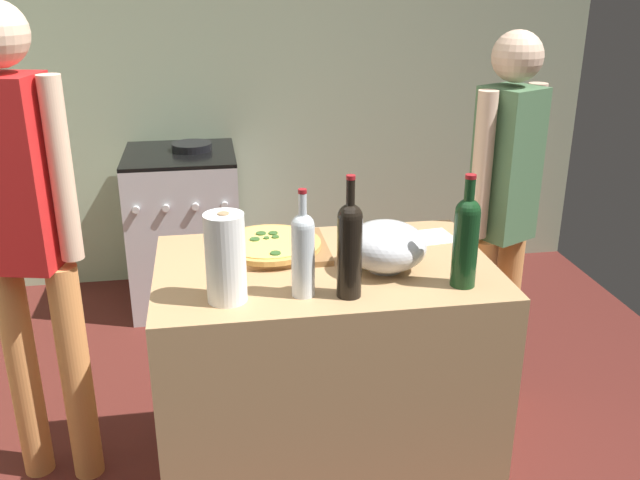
% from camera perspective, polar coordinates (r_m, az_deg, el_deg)
% --- Properties ---
extents(ground_plane, '(4.42, 3.25, 0.02)m').
position_cam_1_polar(ground_plane, '(3.36, -5.83, -11.86)').
color(ground_plane, '#511E19').
extents(kitchen_wall_rear, '(4.42, 0.10, 2.60)m').
position_cam_1_polar(kitchen_wall_rear, '(4.22, -7.81, 13.99)').
color(kitchen_wall_rear, '#99A889').
rests_on(kitchen_wall_rear, ground_plane).
extents(counter, '(1.12, 0.72, 0.90)m').
position_cam_1_polar(counter, '(2.55, 0.37, -11.33)').
color(counter, tan).
rests_on(counter, ground_plane).
extents(cutting_board, '(0.40, 0.32, 0.02)m').
position_cam_1_polar(cutting_board, '(2.44, -4.10, -0.76)').
color(cutting_board, olive).
rests_on(cutting_board, counter).
extents(pizza, '(0.36, 0.36, 0.03)m').
position_cam_1_polar(pizza, '(2.44, -4.11, -0.31)').
color(pizza, tan).
rests_on(pizza, cutting_board).
extents(mixing_bowl, '(0.27, 0.27, 0.16)m').
position_cam_1_polar(mixing_bowl, '(2.28, 5.36, -0.49)').
color(mixing_bowl, '#B2B2B7').
rests_on(mixing_bowl, counter).
extents(paper_towel_roll, '(0.12, 0.12, 0.27)m').
position_cam_1_polar(paper_towel_roll, '(2.06, -7.67, -1.46)').
color(paper_towel_roll, white).
rests_on(paper_towel_roll, counter).
extents(wine_bottle_green, '(0.07, 0.07, 0.38)m').
position_cam_1_polar(wine_bottle_green, '(2.06, 2.42, -0.48)').
color(wine_bottle_green, black).
rests_on(wine_bottle_green, counter).
extents(wine_bottle_amber, '(0.07, 0.07, 0.33)m').
position_cam_1_polar(wine_bottle_amber, '(2.07, -1.39, -0.89)').
color(wine_bottle_amber, silver).
rests_on(wine_bottle_amber, counter).
extents(wine_bottle_clear, '(0.08, 0.08, 0.36)m').
position_cam_1_polar(wine_bottle_clear, '(2.18, 11.76, 0.19)').
color(wine_bottle_clear, '#143819').
rests_on(wine_bottle_clear, counter).
extents(recipe_sheet, '(0.23, 0.17, 0.00)m').
position_cam_1_polar(recipe_sheet, '(2.60, 8.49, 0.19)').
color(recipe_sheet, white).
rests_on(recipe_sheet, counter).
extents(stove, '(0.60, 0.63, 0.93)m').
position_cam_1_polar(stove, '(4.04, -10.92, 0.93)').
color(stove, '#B7B7BC').
rests_on(stove, ground_plane).
extents(person_in_stripes, '(0.37, 0.24, 1.74)m').
position_cam_1_polar(person_in_stripes, '(2.56, -22.76, 1.00)').
color(person_in_stripes, '#D88C4C').
rests_on(person_in_stripes, ground_plane).
extents(person_in_red, '(0.33, 0.27, 1.61)m').
position_cam_1_polar(person_in_red, '(2.92, 14.58, 2.49)').
color(person_in_red, '#D88C4C').
rests_on(person_in_red, ground_plane).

